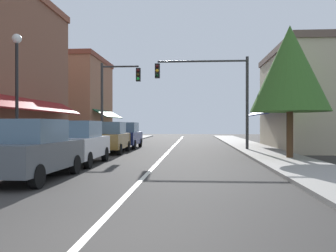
{
  "coord_description": "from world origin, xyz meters",
  "views": [
    {
      "loc": [
        1.54,
        -4.34,
        1.61
      ],
      "look_at": [
        0.12,
        15.13,
        1.54
      ],
      "focal_mm": 38.54,
      "sensor_mm": 36.0,
      "label": 1
    }
  ],
  "objects": [
    {
      "name": "tree_right_near",
      "position": [
        5.89,
        12.42,
        4.16
      ],
      "size": [
        3.58,
        3.58,
        6.15
      ],
      "color": "#4C331E",
      "rests_on": "ground"
    },
    {
      "name": "parked_car_nearest_left",
      "position": [
        -3.17,
        5.79,
        0.88
      ],
      "size": [
        1.86,
        4.14,
        1.77
      ],
      "rotation": [
        0.0,
        0.0,
        -0.02
      ],
      "color": "#4C5156",
      "rests_on": "ground"
    },
    {
      "name": "parked_car_far_left",
      "position": [
        -3.15,
        20.12,
        0.88
      ],
      "size": [
        1.79,
        4.1,
        1.77
      ],
      "rotation": [
        0.0,
        0.0,
        0.0
      ],
      "color": "navy",
      "rests_on": "ground"
    },
    {
      "name": "parked_car_third_left",
      "position": [
        -3.21,
        15.71,
        0.88
      ],
      "size": [
        1.87,
        4.14,
        1.77
      ],
      "rotation": [
        0.0,
        0.0,
        0.03
      ],
      "color": "brown",
      "rests_on": "ground"
    },
    {
      "name": "parked_car_second_left",
      "position": [
        -3.16,
        9.93,
        0.88
      ],
      "size": [
        1.84,
        4.13,
        1.77
      ],
      "rotation": [
        0.0,
        0.0,
        0.02
      ],
      "color": "silver",
      "rests_on": "ground"
    },
    {
      "name": "storefront_right_block",
      "position": [
        9.05,
        20.0,
        3.29
      ],
      "size": [
        5.83,
        10.2,
        6.57
      ],
      "color": "#BCAD8E",
      "rests_on": "ground"
    },
    {
      "name": "traffic_signal_left_corner",
      "position": [
        -3.93,
        19.99,
        3.83
      ],
      "size": [
        2.79,
        0.5,
        5.86
      ],
      "color": "#333333",
      "rests_on": "ground"
    },
    {
      "name": "sidewalk_left",
      "position": [
        -5.5,
        18.0,
        0.06
      ],
      "size": [
        2.6,
        56.0,
        0.12
      ],
      "primitive_type": "cube",
      "color": "gray",
      "rests_on": "ground"
    },
    {
      "name": "traffic_signal_mast_arm",
      "position": [
        2.8,
        18.11,
        4.01
      ],
      "size": [
        5.79,
        0.5,
        5.82
      ],
      "color": "#333333",
      "rests_on": "ground"
    },
    {
      "name": "sidewalk_right",
      "position": [
        5.5,
        18.0,
        0.06
      ],
      "size": [
        2.6,
        56.0,
        0.12
      ],
      "primitive_type": "cube",
      "color": "gray",
      "rests_on": "ground"
    },
    {
      "name": "ground_plane",
      "position": [
        0.0,
        18.0,
        0.0
      ],
      "size": [
        80.0,
        80.0,
        0.0
      ],
      "primitive_type": "plane",
      "color": "#33302D"
    },
    {
      "name": "lane_center_stripe",
      "position": [
        0.0,
        18.0,
        0.0
      ],
      "size": [
        0.14,
        52.0,
        0.01
      ],
      "primitive_type": "cube",
      "color": "silver",
      "rests_on": "ground"
    },
    {
      "name": "storefront_far_left",
      "position": [
        -9.6,
        28.0,
        3.86
      ],
      "size": [
        6.93,
        8.2,
        7.71
      ],
      "color": "#8E5B42",
      "rests_on": "ground"
    },
    {
      "name": "street_lamp_left_near",
      "position": [
        -5.18,
        8.86,
        3.38
      ],
      "size": [
        0.36,
        0.36,
        5.06
      ],
      "color": "black",
      "rests_on": "ground"
    }
  ]
}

